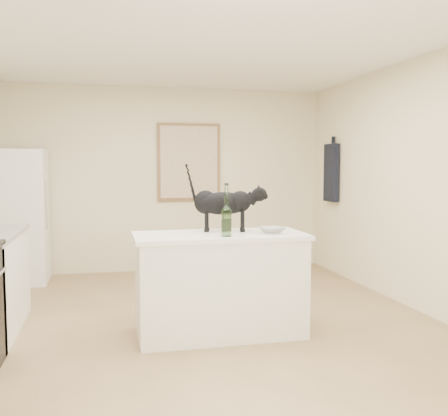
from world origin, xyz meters
TOP-DOWN VIEW (x-y plane):
  - floor at (0.00, 0.00)m, footprint 5.50×5.50m
  - ceiling at (0.00, 0.00)m, footprint 5.50×5.50m
  - wall_back at (0.00, 2.75)m, footprint 4.50×0.00m
  - wall_front at (0.00, -2.75)m, footprint 4.50×0.00m
  - wall_right at (2.25, 0.00)m, footprint 0.00×5.50m
  - island_base at (0.10, -0.20)m, footprint 1.44×0.67m
  - island_top at (0.10, -0.20)m, footprint 1.50×0.70m
  - fridge at (-1.95, 2.35)m, footprint 0.68×0.68m
  - artwork_frame at (0.30, 2.72)m, footprint 0.90×0.03m
  - artwork_canvas at (0.30, 2.70)m, footprint 0.82×0.00m
  - hanging_garment at (2.19, 2.05)m, footprint 0.08×0.34m
  - black_cat at (0.17, -0.05)m, footprint 0.68×0.34m
  - wine_bottle at (0.12, -0.38)m, footprint 0.11×0.11m
  - glass_bowl at (0.54, -0.31)m, footprint 0.25×0.25m
  - fridge_paper at (-1.60, 2.45)m, footprint 0.01×0.16m

SIDE VIEW (x-z plane):
  - floor at x=0.00m, z-range 0.00..0.00m
  - island_base at x=0.10m, z-range 0.00..0.86m
  - fridge at x=-1.95m, z-range 0.00..1.70m
  - island_top at x=0.10m, z-range 0.86..0.90m
  - glass_bowl at x=0.54m, z-range 0.90..0.96m
  - wine_bottle at x=0.12m, z-range 0.90..1.29m
  - black_cat at x=0.17m, z-range 0.90..1.35m
  - wall_back at x=0.00m, z-range -0.95..3.55m
  - wall_front at x=0.00m, z-range -0.95..3.55m
  - wall_right at x=2.25m, z-range -1.45..4.05m
  - fridge_paper at x=-1.60m, z-range 1.24..1.45m
  - hanging_garment at x=2.19m, z-range 1.00..1.80m
  - artwork_frame at x=0.30m, z-range 1.00..2.10m
  - artwork_canvas at x=0.30m, z-range 1.04..2.06m
  - ceiling at x=0.00m, z-range 2.60..2.60m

